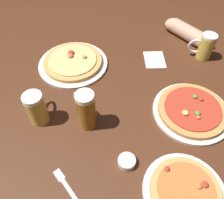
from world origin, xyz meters
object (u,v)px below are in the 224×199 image
Objects in this scene: beer_mug_pale at (37,108)px; diner_arm at (186,31)px; napkin_folded at (155,59)px; pizza_plate_far at (73,62)px; fork_left at (70,191)px; pizza_plate_side at (192,110)px; beer_mug_amber at (205,46)px; beer_mug_dark at (86,110)px; pizza_plate_near at (185,191)px; ramekin_butter at (127,162)px.

beer_mug_pale is 0.89m from diner_arm.
napkin_folded is 0.47× the size of diner_arm.
pizza_plate_far reaches higher than fork_left.
pizza_plate_side is at bearing -7.98° from pizza_plate_far.
fork_left is 1.00m from diner_arm.
beer_mug_amber is 0.84m from beer_mug_pale.
pizza_plate_side is 0.43m from beer_mug_dark.
pizza_plate_near is 0.87m from diner_arm.
beer_mug_amber is (-0.01, 0.38, 0.05)m from pizza_plate_side.
beer_mug_pale is at bearing -155.49° from pizza_plate_side.
pizza_plate_far is 5.39× the size of ramekin_butter.
beer_mug_dark is 1.36× the size of napkin_folded.
beer_mug_amber is 2.10× the size of ramekin_butter.
diner_arm is at bearing 60.51° from beer_mug_pale.
beer_mug_dark is (-0.41, 0.13, 0.07)m from pizza_plate_near.
pizza_plate_far is 0.66m from beer_mug_amber.
beer_mug_pale is 0.62m from napkin_folded.
beer_mug_dark reaches higher than ramekin_butter.
beer_mug_pale is 0.40m from ramekin_butter.
beer_mug_pale reaches higher than diner_arm.
fork_left is at bearing -62.97° from pizza_plate_far.
beer_mug_dark is (-0.38, -0.20, 0.07)m from pizza_plate_side.
pizza_plate_far is 1.07× the size of pizza_plate_side.
diner_arm is at bearing 86.69° from ramekin_butter.
pizza_plate_side is 0.35m from ramekin_butter.
pizza_plate_side is at bearing 60.77° from ramekin_butter.
beer_mug_pale reaches higher than napkin_folded.
ramekin_butter is (0.42, -0.39, -0.00)m from pizza_plate_far.
pizza_plate_near is 0.37m from fork_left.
beer_mug_dark is 0.29m from fork_left.
pizza_plate_near is 1.49× the size of fork_left.
pizza_plate_far is 0.34m from beer_mug_pale.
napkin_folded is at bearing 72.47° from beer_mug_dark.
pizza_plate_side is 2.46× the size of napkin_folded.
diner_arm is (0.10, 0.25, 0.04)m from napkin_folded.
pizza_plate_near is 0.34m from pizza_plate_side.
diner_arm reaches higher than fork_left.
beer_mug_dark is at bearing 15.77° from beer_mug_pale.
beer_mug_pale is (-0.18, -0.05, -0.02)m from beer_mug_dark.
pizza_plate_near is 0.75m from pizza_plate_far.
beer_mug_pale is at bearing -84.77° from pizza_plate_far.
beer_mug_pale reaches higher than fork_left.
pizza_plate_far reaches higher than napkin_folded.
beer_mug_dark is 2.78× the size of ramekin_butter.
diner_arm reaches higher than ramekin_butter.
ramekin_butter is 0.21m from fork_left.
pizza_plate_near is at bearing -33.77° from pizza_plate_far.
beer_mug_dark is at bearing 152.65° from ramekin_butter.
pizza_plate_side is at bearing 95.80° from pizza_plate_near.
beer_mug_amber reaches higher than ramekin_butter.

